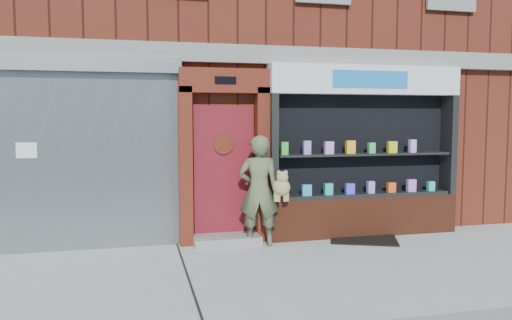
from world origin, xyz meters
name	(u,v)px	position (x,y,z in m)	size (l,w,h in m)	color
ground	(303,272)	(0.00, 0.00, 0.00)	(80.00, 80.00, 0.00)	#9E9E99
building	(224,40)	(0.00, 5.99, 4.00)	(12.00, 8.16, 8.00)	#5A1F14
shutter_bay	(82,142)	(-3.00, 1.93, 1.72)	(3.10, 0.30, 3.04)	gray
red_door_bay	(224,156)	(-0.75, 1.86, 1.46)	(1.52, 0.58, 2.90)	#4A160C
pharmacy_bay	(363,158)	(1.75, 1.81, 1.37)	(3.50, 0.41, 3.00)	maroon
woman	(260,190)	(-0.22, 1.51, 0.91)	(0.87, 0.55, 1.82)	#555F3E
doormat	(364,239)	(1.59, 1.43, 0.01)	(1.11, 0.78, 0.03)	black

